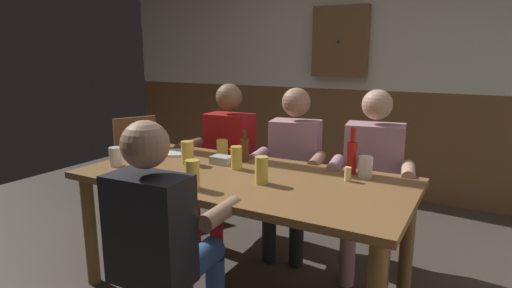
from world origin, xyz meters
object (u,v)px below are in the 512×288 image
object	(u,v)px
table_candle	(348,174)
condiment_caddy	(222,160)
plate_1	(175,153)
pint_glass_6	(188,153)
person_1	(293,163)
bottle_0	(245,149)
pint_glass_7	(116,157)
wall_dart_cabinet	(340,42)
pint_glass_0	(222,148)
pint_glass_4	(236,158)
chair_empty_near_left	(142,162)
person_2	(372,173)
pint_glass_2	(192,174)
pint_glass_1	(261,170)
plate_0	(127,178)
person_3	(163,234)
bottle_1	(352,156)
pint_glass_3	(365,167)
dining_table	(242,191)
pint_glass_5	(141,147)
person_0	(225,153)

from	to	relation	value
table_candle	condiment_caddy	bearing A→B (deg)	-177.92
plate_1	pint_glass_6	size ratio (longest dim) A/B	1.45
person_1	bottle_0	size ratio (longest dim) A/B	5.91
pint_glass_7	wall_dart_cabinet	distance (m)	2.59
person_1	table_candle	xyz separation A→B (m)	(0.56, -0.51, 0.12)
pint_glass_0	pint_glass_6	distance (m)	0.28
bottle_0	pint_glass_4	world-z (taller)	bottle_0
chair_empty_near_left	wall_dart_cabinet	xyz separation A→B (m)	(1.34, 1.49, 1.09)
person_2	table_candle	distance (m)	0.52
chair_empty_near_left	pint_glass_2	distance (m)	1.77
pint_glass_0	pint_glass_1	bearing A→B (deg)	-37.25
condiment_caddy	pint_glass_1	distance (m)	0.49
person_1	pint_glass_0	xyz separation A→B (m)	(-0.36, -0.38, 0.14)
pint_glass_2	pint_glass_4	world-z (taller)	pint_glass_2
pint_glass_2	bottle_0	bearing A→B (deg)	95.10
plate_0	pint_glass_1	world-z (taller)	pint_glass_1
person_3	plate_1	xyz separation A→B (m)	(-0.69, 0.90, 0.11)
person_1	bottle_1	xyz separation A→B (m)	(0.54, -0.35, 0.19)
wall_dart_cabinet	bottle_0	bearing A→B (deg)	-90.16
bottle_1	pint_glass_3	world-z (taller)	bottle_1
pint_glass_1	pint_glass_4	distance (m)	0.33
bottle_0	bottle_1	world-z (taller)	bottle_1
person_3	pint_glass_4	xyz separation A→B (m)	(-0.09, 0.78, 0.18)
dining_table	bottle_0	distance (m)	0.37
condiment_caddy	pint_glass_2	bearing A→B (deg)	-73.30
table_candle	pint_glass_3	distance (m)	0.15
pint_glass_0	pint_glass_1	xyz separation A→B (m)	(0.52, -0.40, 0.02)
plate_0	pint_glass_2	distance (m)	0.44
condiment_caddy	bottle_0	distance (m)	0.17
plate_0	pint_glass_5	distance (m)	0.58
pint_glass_7	pint_glass_0	bearing A→B (deg)	49.57
table_candle	bottle_1	bearing A→B (deg)	99.42
condiment_caddy	plate_0	xyz separation A→B (m)	(-0.28, -0.55, -0.02)
pint_glass_3	pint_glass_5	xyz separation A→B (m)	(-1.51, -0.25, -0.00)
plate_0	pint_glass_1	distance (m)	0.77
bottle_1	table_candle	bearing A→B (deg)	-80.58
dining_table	person_1	distance (m)	0.69
condiment_caddy	pint_glass_0	bearing A→B (deg)	123.15
dining_table	pint_glass_2	bearing A→B (deg)	-106.14
person_2	pint_glass_7	distance (m)	1.67
pint_glass_1	pint_glass_5	world-z (taller)	pint_glass_1
person_1	pint_glass_6	distance (m)	0.80
person_3	pint_glass_3	bearing A→B (deg)	53.65
person_2	bottle_1	xyz separation A→B (m)	(-0.04, -0.35, 0.19)
plate_0	pint_glass_0	world-z (taller)	pint_glass_0
dining_table	plate_1	world-z (taller)	plate_1
plate_1	pint_glass_2	distance (m)	0.82
bottle_1	pint_glass_2	distance (m)	0.94
person_0	pint_glass_1	distance (m)	1.09
person_1	plate_0	world-z (taller)	person_1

